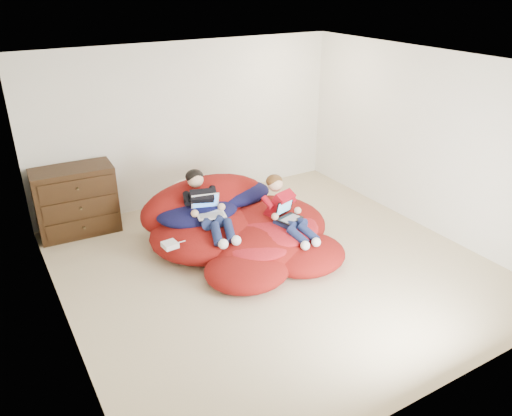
{
  "coord_description": "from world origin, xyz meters",
  "views": [
    {
      "loc": [
        -2.95,
        -4.56,
        3.37
      ],
      "look_at": [
        -0.07,
        0.33,
        0.7
      ],
      "focal_mm": 35.0,
      "sensor_mm": 36.0,
      "label": 1
    }
  ],
  "objects_px": {
    "dresser": "(76,201)",
    "older_boy": "(205,204)",
    "younger_boy": "(285,207)",
    "laptop_black": "(287,213)",
    "laptop_white": "(209,209)",
    "beanbag_pile": "(239,227)"
  },
  "relations": [
    {
      "from": "younger_boy",
      "to": "laptop_white",
      "type": "height_order",
      "value": "younger_boy"
    },
    {
      "from": "dresser",
      "to": "laptop_white",
      "type": "relative_size",
      "value": 2.61
    },
    {
      "from": "younger_boy",
      "to": "older_boy",
      "type": "bearing_deg",
      "value": 149.34
    },
    {
      "from": "dresser",
      "to": "older_boy",
      "type": "distance_m",
      "value": 1.95
    },
    {
      "from": "laptop_white",
      "to": "laptop_black",
      "type": "height_order",
      "value": "laptop_white"
    },
    {
      "from": "older_boy",
      "to": "younger_boy",
      "type": "height_order",
      "value": "older_boy"
    },
    {
      "from": "laptop_white",
      "to": "laptop_black",
      "type": "bearing_deg",
      "value": -29.51
    },
    {
      "from": "laptop_white",
      "to": "dresser",
      "type": "bearing_deg",
      "value": 132.82
    },
    {
      "from": "younger_boy",
      "to": "dresser",
      "type": "bearing_deg",
      "value": 139.72
    },
    {
      "from": "dresser",
      "to": "laptop_black",
      "type": "height_order",
      "value": "dresser"
    },
    {
      "from": "older_boy",
      "to": "laptop_black",
      "type": "height_order",
      "value": "older_boy"
    },
    {
      "from": "beanbag_pile",
      "to": "laptop_black",
      "type": "xyz_separation_m",
      "value": [
        0.45,
        -0.48,
        0.3
      ]
    },
    {
      "from": "younger_boy",
      "to": "laptop_black",
      "type": "xyz_separation_m",
      "value": [
        -0.0,
        -0.07,
        -0.06
      ]
    },
    {
      "from": "younger_boy",
      "to": "laptop_white",
      "type": "relative_size",
      "value": 2.4
    },
    {
      "from": "dresser",
      "to": "laptop_black",
      "type": "bearing_deg",
      "value": -41.24
    },
    {
      "from": "younger_boy",
      "to": "laptop_black",
      "type": "height_order",
      "value": "younger_boy"
    },
    {
      "from": "beanbag_pile",
      "to": "older_boy",
      "type": "relative_size",
      "value": 2.11
    },
    {
      "from": "beanbag_pile",
      "to": "laptop_white",
      "type": "relative_size",
      "value": 5.75
    },
    {
      "from": "older_boy",
      "to": "laptop_white",
      "type": "relative_size",
      "value": 2.73
    },
    {
      "from": "dresser",
      "to": "older_boy",
      "type": "bearing_deg",
      "value": -45.38
    },
    {
      "from": "beanbag_pile",
      "to": "younger_boy",
      "type": "xyz_separation_m",
      "value": [
        0.45,
        -0.41,
        0.35
      ]
    },
    {
      "from": "dresser",
      "to": "younger_boy",
      "type": "relative_size",
      "value": 1.09
    }
  ]
}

